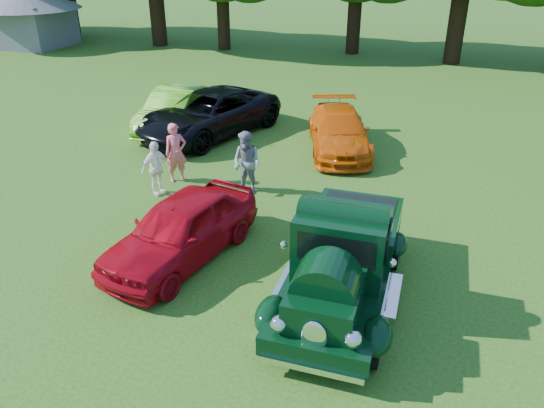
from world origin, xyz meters
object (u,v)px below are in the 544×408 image
(spectator_grey, at_px, (247,163))
(spectator_white, at_px, (156,168))
(back_car_orange, at_px, (339,131))
(hero_pickup, at_px, (342,259))
(back_car_black, at_px, (209,114))
(gazebo, at_px, (29,7))
(red_convertible, at_px, (181,229))
(spectator_pink, at_px, (176,153))
(back_car_lime, at_px, (175,109))

(spectator_grey, relative_size, spectator_white, 1.15)
(back_car_orange, xyz_separation_m, spectator_white, (-4.14, -4.89, 0.11))
(hero_pickup, height_order, back_car_orange, hero_pickup)
(back_car_black, distance_m, gazebo, 21.43)
(spectator_grey, height_order, spectator_white, spectator_grey)
(spectator_grey, bearing_deg, red_convertible, -74.32)
(spectator_pink, bearing_deg, gazebo, 97.53)
(spectator_pink, bearing_deg, red_convertible, -102.81)
(back_car_orange, distance_m, spectator_grey, 4.41)
(back_car_orange, distance_m, spectator_pink, 5.60)
(spectator_grey, xyz_separation_m, spectator_white, (-2.35, -0.86, -0.11))
(hero_pickup, height_order, red_convertible, hero_pickup)
(red_convertible, height_order, gazebo, gazebo)
(back_car_lime, height_order, back_car_black, back_car_black)
(spectator_white, bearing_deg, red_convertible, -118.50)
(back_car_orange, height_order, spectator_grey, spectator_grey)
(back_car_lime, bearing_deg, spectator_grey, -48.82)
(back_car_black, bearing_deg, spectator_grey, -33.87)
(back_car_black, bearing_deg, red_convertible, -50.00)
(back_car_orange, bearing_deg, spectator_pink, -152.87)
(gazebo, bearing_deg, back_car_black, -34.75)
(red_convertible, xyz_separation_m, spectator_grey, (0.22, 3.60, 0.17))
(spectator_pink, distance_m, gazebo, 24.44)
(hero_pickup, relative_size, back_car_lime, 1.16)
(back_car_black, distance_m, back_car_orange, 4.73)
(back_car_black, distance_m, spectator_pink, 4.05)
(back_car_orange, bearing_deg, back_car_lime, 159.78)
(red_convertible, bearing_deg, back_car_orange, 87.82)
(gazebo, bearing_deg, back_car_lime, -36.59)
(back_car_lime, relative_size, spectator_grey, 2.48)
(hero_pickup, relative_size, gazebo, 0.80)
(hero_pickup, bearing_deg, back_car_lime, 133.39)
(red_convertible, xyz_separation_m, spectator_pink, (-2.00, 3.74, 0.15))
(hero_pickup, distance_m, spectator_grey, 5.23)
(back_car_black, bearing_deg, spectator_white, -62.62)
(back_car_orange, height_order, spectator_white, spectator_white)
(hero_pickup, relative_size, back_car_orange, 1.11)
(back_car_black, bearing_deg, spectator_pink, -59.23)
(back_car_lime, distance_m, spectator_white, 5.64)
(red_convertible, relative_size, back_car_lime, 0.96)
(back_car_lime, xyz_separation_m, back_car_orange, (6.23, -0.36, -0.06))
(back_car_black, bearing_deg, gazebo, 165.89)
(hero_pickup, distance_m, gazebo, 31.38)
(back_car_lime, height_order, spectator_white, spectator_white)
(back_car_orange, bearing_deg, gazebo, 134.20)
(back_car_black, xyz_separation_m, gazebo, (-17.56, 12.18, 1.62))
(spectator_pink, bearing_deg, back_car_black, 59.15)
(spectator_pink, relative_size, spectator_grey, 0.98)
(red_convertible, height_order, spectator_grey, spectator_grey)
(back_car_lime, bearing_deg, back_car_black, -14.12)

